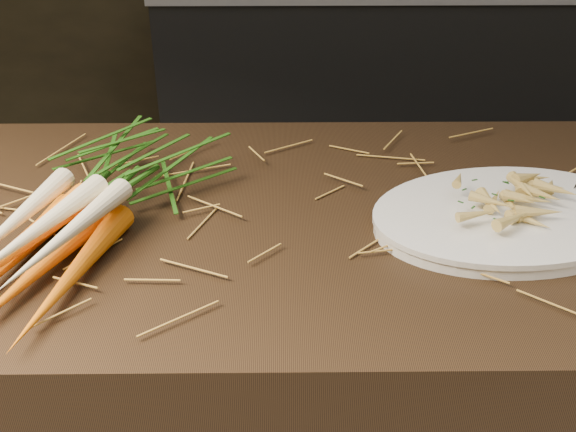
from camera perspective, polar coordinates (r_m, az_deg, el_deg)
main_counter at (r=1.42m, az=5.31°, el=-15.58°), size 2.40×0.70×0.90m
back_counter at (r=3.07m, az=7.77°, el=10.81°), size 1.82×0.62×0.84m
straw_bedding at (r=1.13m, az=6.43°, el=0.56°), size 1.40×0.60×0.02m
root_veg_bunch at (r=1.12m, az=-14.40°, el=2.02°), size 0.34×0.58×0.11m
serving_platter at (r=1.14m, az=17.01°, el=-0.27°), size 0.45×0.34×0.02m
roasted_veg_heap at (r=1.12m, az=17.27°, el=1.21°), size 0.22×0.18×0.05m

